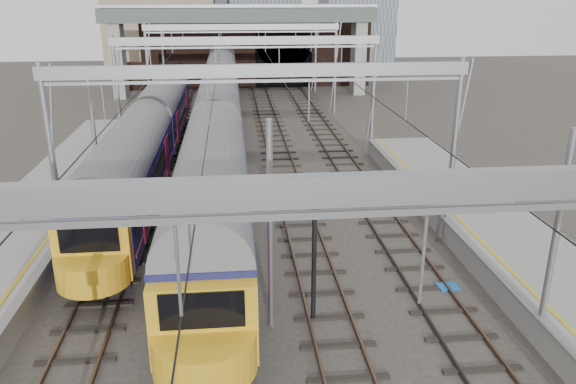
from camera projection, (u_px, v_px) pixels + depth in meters
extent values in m
plane|color=#38332D|center=(276.00, 362.00, 16.84)|extent=(160.00, 160.00, 0.00)
cube|color=slate|center=(18.00, 303.00, 18.06)|extent=(0.35, 55.00, 0.12)
cube|color=gold|center=(1.00, 302.00, 17.99)|extent=(0.12, 55.00, 0.01)
cube|color=slate|center=(567.00, 346.00, 15.84)|extent=(0.35, 47.00, 0.12)
cube|color=#4C3828|center=(130.00, 196.00, 30.23)|extent=(0.08, 80.00, 0.16)
cube|color=#4C3828|center=(157.00, 195.00, 30.36)|extent=(0.08, 80.00, 0.16)
cube|color=black|center=(144.00, 197.00, 30.32)|extent=(2.40, 80.00, 0.14)
cube|color=#4C3828|center=(205.00, 194.00, 30.60)|extent=(0.08, 80.00, 0.16)
cube|color=#4C3828|center=(231.00, 193.00, 30.74)|extent=(0.08, 80.00, 0.16)
cube|color=black|center=(218.00, 194.00, 30.69)|extent=(2.40, 80.00, 0.14)
cube|color=#4C3828|center=(278.00, 191.00, 30.98)|extent=(0.08, 80.00, 0.16)
cube|color=#4C3828|center=(303.00, 190.00, 31.11)|extent=(0.08, 80.00, 0.16)
cube|color=black|center=(291.00, 192.00, 31.07)|extent=(2.40, 80.00, 0.14)
cube|color=#4C3828|center=(349.00, 189.00, 31.35)|extent=(0.08, 80.00, 0.16)
cube|color=#4C3828|center=(374.00, 188.00, 31.49)|extent=(0.08, 80.00, 0.16)
cube|color=black|center=(361.00, 190.00, 31.44)|extent=(2.40, 80.00, 0.14)
cube|color=gray|center=(304.00, 191.00, 8.65)|extent=(16.80, 0.28, 0.50)
cylinder|color=gray|center=(53.00, 165.00, 22.21)|extent=(0.24, 0.24, 8.00)
cylinder|color=gray|center=(453.00, 154.00, 23.75)|extent=(0.24, 0.24, 8.00)
cube|color=gray|center=(258.00, 71.00, 21.76)|extent=(16.80, 0.28, 0.50)
cylinder|color=gray|center=(118.00, 101.00, 35.32)|extent=(0.24, 0.24, 8.00)
cylinder|color=gray|center=(373.00, 96.00, 36.86)|extent=(0.24, 0.24, 8.00)
cube|color=gray|center=(247.00, 41.00, 34.87)|extent=(16.80, 0.28, 0.50)
cylinder|color=gray|center=(148.00, 71.00, 48.43)|extent=(0.24, 0.24, 8.00)
cylinder|color=gray|center=(335.00, 68.00, 49.97)|extent=(0.24, 0.24, 8.00)
cube|color=gray|center=(242.00, 27.00, 47.98)|extent=(16.80, 0.28, 0.50)
cylinder|color=gray|center=(163.00, 56.00, 59.67)|extent=(0.24, 0.24, 8.00)
cylinder|color=gray|center=(316.00, 54.00, 61.21)|extent=(0.24, 0.24, 8.00)
cube|color=gray|center=(239.00, 20.00, 59.22)|extent=(16.80, 0.28, 0.50)
cube|color=black|center=(134.00, 96.00, 28.46)|extent=(0.03, 80.00, 0.03)
cube|color=black|center=(213.00, 94.00, 28.84)|extent=(0.03, 80.00, 0.03)
cube|color=black|center=(291.00, 93.00, 29.22)|extent=(0.03, 80.00, 0.03)
cube|color=black|center=(366.00, 92.00, 29.59)|extent=(0.03, 80.00, 0.03)
cube|color=black|center=(257.00, 47.00, 64.20)|extent=(26.00, 2.00, 9.00)
cube|color=black|center=(284.00, 64.00, 64.17)|extent=(6.50, 0.10, 5.20)
cylinder|color=black|center=(284.00, 41.00, 63.29)|extent=(6.50, 0.10, 6.50)
cube|color=black|center=(152.00, 76.00, 63.15)|extent=(6.00, 1.50, 3.00)
cube|color=gray|center=(118.00, 57.00, 57.36)|extent=(1.20, 2.50, 8.20)
cube|color=gray|center=(358.00, 55.00, 59.71)|extent=(1.20, 2.50, 8.20)
cube|color=#545F57|center=(240.00, 15.00, 57.15)|extent=(28.00, 3.00, 1.40)
cube|color=gray|center=(239.00, 6.00, 56.84)|extent=(28.00, 3.00, 0.30)
cube|color=gray|center=(223.00, 1.00, 88.53)|extent=(18.00, 14.00, 18.00)
cube|color=black|center=(221.00, 119.00, 47.31)|extent=(2.30, 68.04, 0.70)
cube|color=#161B4E|center=(221.00, 96.00, 46.64)|extent=(2.92, 68.04, 2.61)
cylinder|color=slate|center=(220.00, 80.00, 46.20)|extent=(2.87, 67.54, 2.87)
cube|color=black|center=(220.00, 91.00, 46.50)|extent=(2.94, 66.84, 0.78)
cube|color=#BD3B4C|center=(221.00, 104.00, 46.89)|extent=(2.94, 67.04, 0.13)
cube|color=gold|center=(204.00, 328.00, 14.68)|extent=(2.87, 0.60, 2.41)
cube|color=black|center=(202.00, 310.00, 14.31)|extent=(2.19, 0.08, 1.04)
cube|color=black|center=(153.00, 167.00, 34.25)|extent=(2.08, 30.63, 0.70)
cube|color=#161B4E|center=(151.00, 138.00, 33.63)|extent=(2.65, 30.63, 2.36)
cylinder|color=slate|center=(149.00, 119.00, 33.23)|extent=(2.59, 30.13, 2.59)
cube|color=black|center=(150.00, 132.00, 33.50)|extent=(2.67, 29.43, 0.71)
cube|color=#BD3B4C|center=(152.00, 149.00, 33.85)|extent=(2.67, 29.63, 0.11)
cube|color=gold|center=(92.00, 252.00, 19.18)|extent=(2.59, 0.60, 2.16)
cube|color=black|center=(89.00, 239.00, 18.83)|extent=(1.98, 0.08, 0.94)
cylinder|color=black|center=(314.00, 257.00, 18.23)|extent=(0.16, 0.16, 4.72)
cube|color=black|center=(316.00, 200.00, 17.36)|extent=(0.38, 0.28, 0.89)
sphere|color=red|center=(317.00, 195.00, 17.18)|extent=(0.18, 0.18, 0.18)
cube|color=#175BB0|center=(205.00, 302.00, 20.02)|extent=(0.95, 0.79, 0.10)
cube|color=#175BB0|center=(311.00, 212.00, 28.13)|extent=(1.02, 0.75, 0.11)
cube|color=#175BB0|center=(448.00, 287.00, 21.07)|extent=(0.83, 0.63, 0.09)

